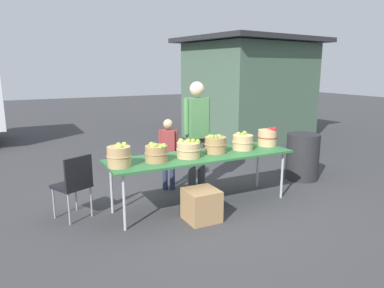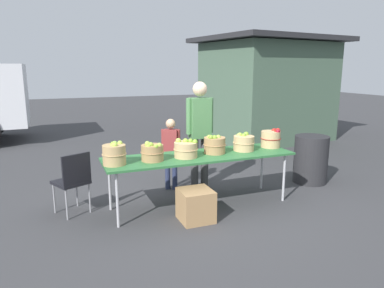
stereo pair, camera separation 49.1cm
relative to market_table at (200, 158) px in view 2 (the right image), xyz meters
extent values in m
plane|color=#38383A|center=(0.00, 0.00, -0.71)|extent=(40.00, 40.00, 0.00)
cube|color=#2D6B38|center=(0.00, 0.00, 0.02)|extent=(2.70, 0.76, 0.03)
cylinder|color=#B2B2B7|center=(-1.23, -0.30, -0.35)|extent=(0.04, 0.04, 0.72)
cylinder|color=#B2B2B7|center=(1.23, -0.30, -0.35)|extent=(0.04, 0.04, 0.72)
cylinder|color=#B2B2B7|center=(-1.23, 0.30, -0.35)|extent=(0.04, 0.04, 0.72)
cylinder|color=#B2B2B7|center=(1.23, 0.30, -0.35)|extent=(0.04, 0.04, 0.72)
cylinder|color=tan|center=(-1.21, -0.07, 0.16)|extent=(0.29, 0.29, 0.26)
torus|color=tan|center=(-1.21, -0.07, 0.18)|extent=(0.31, 0.31, 0.01)
sphere|color=#9EC647|center=(-1.21, -0.06, 0.28)|extent=(0.06, 0.06, 0.06)
sphere|color=#9EC647|center=(-1.18, 0.02, 0.29)|extent=(0.07, 0.07, 0.07)
sphere|color=#9EC647|center=(-1.22, -0.08, 0.28)|extent=(0.07, 0.07, 0.07)
sphere|color=#7AA833|center=(-1.21, -0.07, 0.29)|extent=(0.07, 0.07, 0.07)
sphere|color=#9EC647|center=(-1.11, 0.00, 0.30)|extent=(0.07, 0.07, 0.07)
sphere|color=#9EC647|center=(-1.20, -0.12, 0.30)|extent=(0.07, 0.07, 0.07)
sphere|color=#8CB738|center=(-1.21, -0.06, 0.30)|extent=(0.07, 0.07, 0.07)
cylinder|color=#A87F51|center=(-0.70, -0.05, 0.14)|extent=(0.29, 0.29, 0.21)
torus|color=#A87F51|center=(-0.70, -0.05, 0.15)|extent=(0.31, 0.31, 0.01)
sphere|color=#9EC647|center=(-0.63, -0.13, 0.26)|extent=(0.07, 0.07, 0.07)
sphere|color=#8CB738|center=(-0.69, -0.17, 0.25)|extent=(0.06, 0.06, 0.06)
sphere|color=#8CB738|center=(-0.77, -0.10, 0.24)|extent=(0.08, 0.08, 0.08)
sphere|color=#7AA833|center=(-0.75, -0.03, 0.23)|extent=(0.08, 0.08, 0.08)
sphere|color=#9EC647|center=(-0.77, -0.04, 0.27)|extent=(0.07, 0.07, 0.07)
sphere|color=#8CB738|center=(-0.73, -0.07, 0.26)|extent=(0.07, 0.07, 0.07)
cylinder|color=tan|center=(-0.23, -0.04, 0.14)|extent=(0.32, 0.32, 0.21)
torus|color=tan|center=(-0.23, -0.04, 0.15)|extent=(0.34, 0.34, 0.01)
sphere|color=#8CB738|center=(-0.22, 0.00, 0.25)|extent=(0.08, 0.08, 0.08)
sphere|color=#9EC647|center=(-0.31, 0.04, 0.26)|extent=(0.08, 0.08, 0.08)
sphere|color=#7AA833|center=(-0.11, -0.10, 0.26)|extent=(0.07, 0.07, 0.07)
sphere|color=#7AA833|center=(-0.16, -0.04, 0.26)|extent=(0.07, 0.07, 0.07)
cylinder|color=#A87F51|center=(0.24, 0.03, 0.15)|extent=(0.31, 0.31, 0.23)
torus|color=#A87F51|center=(0.24, 0.03, 0.16)|extent=(0.33, 0.33, 0.01)
sphere|color=#9EC647|center=(0.18, 0.07, 0.27)|extent=(0.07, 0.07, 0.07)
sphere|color=#9EC647|center=(0.30, 0.03, 0.27)|extent=(0.07, 0.07, 0.07)
sphere|color=#8CB738|center=(0.17, 0.01, 0.28)|extent=(0.07, 0.07, 0.07)
sphere|color=#7AA833|center=(0.16, -0.02, 0.28)|extent=(0.07, 0.07, 0.07)
sphere|color=#7AA833|center=(0.22, -0.03, 0.28)|extent=(0.07, 0.07, 0.07)
cylinder|color=tan|center=(0.72, 0.02, 0.15)|extent=(0.30, 0.30, 0.22)
torus|color=tan|center=(0.72, 0.02, 0.16)|extent=(0.32, 0.32, 0.01)
sphere|color=#7AA833|center=(0.72, 0.14, 0.25)|extent=(0.07, 0.07, 0.07)
sphere|color=#9EC647|center=(0.69, 0.10, 0.26)|extent=(0.07, 0.07, 0.07)
sphere|color=#7AA833|center=(0.79, 0.09, 0.27)|extent=(0.08, 0.08, 0.08)
sphere|color=#7AA833|center=(0.72, 0.04, 0.26)|extent=(0.07, 0.07, 0.07)
sphere|color=#9EC647|center=(0.67, 0.10, 0.25)|extent=(0.07, 0.07, 0.07)
cylinder|color=tan|center=(1.22, 0.07, 0.16)|extent=(0.29, 0.29, 0.25)
torus|color=maroon|center=(1.22, 0.07, 0.17)|extent=(0.31, 0.31, 0.01)
sphere|color=#B22319|center=(1.29, 0.11, 0.28)|extent=(0.07, 0.07, 0.07)
sphere|color=#B22319|center=(1.27, 0.01, 0.27)|extent=(0.07, 0.07, 0.07)
sphere|color=maroon|center=(1.27, -0.03, 0.30)|extent=(0.07, 0.07, 0.07)
sphere|color=maroon|center=(1.31, 0.11, 0.28)|extent=(0.08, 0.08, 0.08)
sphere|color=#B22319|center=(1.32, 0.04, 0.30)|extent=(0.07, 0.07, 0.07)
cylinder|color=#3F3F3F|center=(0.38, 0.70, -0.29)|extent=(0.12, 0.12, 0.85)
cylinder|color=#3F3F3F|center=(0.20, 0.70, -0.29)|extent=(0.12, 0.12, 0.85)
cube|color=#4C7F4C|center=(0.29, 0.70, 0.46)|extent=(0.32, 0.23, 0.64)
sphere|color=beige|center=(0.29, 0.70, 0.92)|extent=(0.23, 0.23, 0.23)
cylinder|color=#4C7F4C|center=(0.48, 0.70, 0.49)|extent=(0.09, 0.09, 0.57)
cylinder|color=#4C7F4C|center=(0.11, 0.71, 0.49)|extent=(0.09, 0.09, 0.57)
cylinder|color=#262D4C|center=(-0.11, 0.80, -0.43)|extent=(0.08, 0.08, 0.57)
cylinder|color=#262D4C|center=(-0.21, 0.85, -0.43)|extent=(0.08, 0.08, 0.57)
cube|color=maroon|center=(-0.16, 0.82, 0.07)|extent=(0.26, 0.24, 0.43)
sphere|color=tan|center=(-0.16, 0.82, 0.37)|extent=(0.15, 0.15, 0.15)
cylinder|color=maroon|center=(-0.05, 0.77, 0.09)|extent=(0.06, 0.06, 0.38)
cylinder|color=maroon|center=(-0.27, 0.88, 0.09)|extent=(0.06, 0.06, 0.38)
cube|color=black|center=(-2.55, 6.29, 0.86)|extent=(0.06, 1.76, 0.80)
cube|color=#47604C|center=(3.66, 3.92, 0.59)|extent=(3.32, 2.81, 2.60)
cube|color=#262628|center=(3.66, 3.92, 1.97)|extent=(3.89, 3.38, 0.12)
cube|color=white|center=(3.48, 2.73, 0.79)|extent=(1.39, 0.24, 0.90)
cube|color=black|center=(-1.73, 0.39, -0.27)|extent=(0.53, 0.53, 0.04)
cube|color=black|center=(-1.66, 0.23, -0.05)|extent=(0.37, 0.20, 0.40)
cylinder|color=gray|center=(-1.65, 0.62, -0.50)|extent=(0.02, 0.02, 0.42)
cylinder|color=gray|center=(-1.96, 0.47, -0.50)|extent=(0.02, 0.02, 0.42)
cylinder|color=gray|center=(-1.51, 0.31, -0.50)|extent=(0.02, 0.02, 0.42)
cylinder|color=gray|center=(-1.81, 0.16, -0.50)|extent=(0.02, 0.02, 0.42)
cylinder|color=#262628|center=(2.20, 0.28, -0.30)|extent=(0.57, 0.57, 0.82)
cube|color=#A87F51|center=(-0.25, -0.46, -0.51)|extent=(0.42, 0.42, 0.42)
camera|label=1|loc=(-2.35, -4.30, 1.25)|focal=33.35mm
camera|label=2|loc=(-1.90, -4.50, 1.25)|focal=33.35mm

